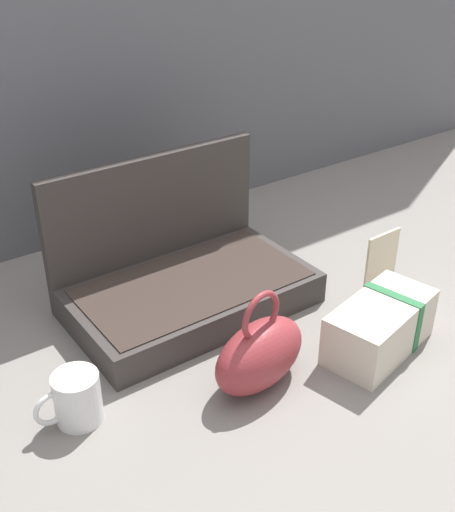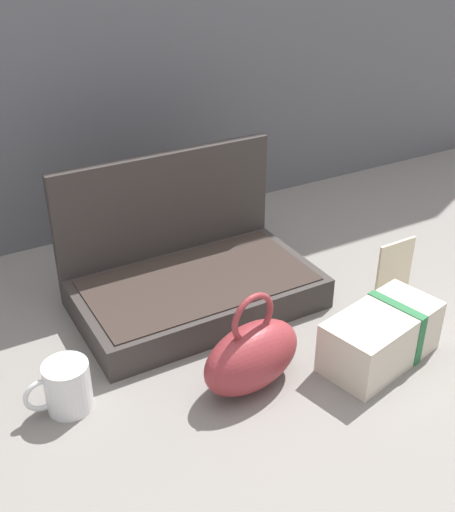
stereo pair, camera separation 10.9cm
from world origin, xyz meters
The scene contains 6 objects.
ground_plane centered at (0.00, 0.00, 0.00)m, with size 6.00×6.00×0.00m, color slate.
open_suitcase centered at (0.00, 0.15, 0.07)m, with size 0.51×0.30×0.30m.
teal_pouch_handbag centered at (-0.03, -0.16, 0.07)m, with size 0.22×0.14×0.19m.
cream_toiletry_bag centered at (0.22, -0.21, 0.05)m, with size 0.26×0.17×0.11m.
coffee_mug centered at (-0.34, -0.05, 0.05)m, with size 0.12×0.08×0.09m.
info_card_left centered at (0.40, -0.05, 0.07)m, with size 0.10×0.01×0.13m, color beige.
Camera 2 is at (-0.50, -0.90, 0.77)m, focal length 44.17 mm.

